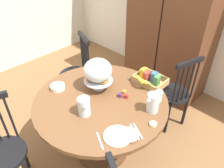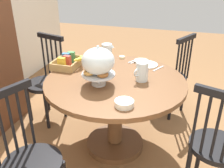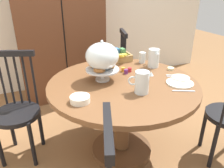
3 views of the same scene
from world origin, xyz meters
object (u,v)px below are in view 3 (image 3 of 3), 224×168
(dining_table, at_px, (123,103))
(china_plate_large, at_px, (180,83))
(windsor_chair_far_side, at_px, (112,73))
(china_plate_small, at_px, (181,78))
(milk_pitcher, at_px, (154,59))
(orange_juice_pitcher, at_px, (142,83))
(drinking_glass, at_px, (142,58))
(wooden_armoire, at_px, (59,25))
(pastry_stand_with_dome, at_px, (102,58))
(cereal_bowl, at_px, (80,99))
(cereal_basket, at_px, (115,56))
(butter_dish, at_px, (171,69))
(windsor_chair_near_window, at_px, (18,112))

(dining_table, bearing_deg, china_plate_large, -26.88)
(windsor_chair_far_side, distance_m, china_plate_small, 1.09)
(milk_pitcher, bearing_deg, orange_juice_pitcher, -131.12)
(china_plate_large, relative_size, drinking_glass, 2.00)
(china_plate_large, height_order, china_plate_small, china_plate_small)
(dining_table, relative_size, milk_pitcher, 6.61)
(wooden_armoire, xyz_separation_m, pastry_stand_with_dome, (0.08, -1.38, -0.05))
(pastry_stand_with_dome, height_order, orange_juice_pitcher, pastry_stand_with_dome)
(cereal_bowl, bearing_deg, windsor_chair_far_side, 56.95)
(pastry_stand_with_dome, bearing_deg, dining_table, -36.44)
(milk_pitcher, height_order, china_plate_small, milk_pitcher)
(china_plate_small, bearing_deg, wooden_armoire, 113.10)
(wooden_armoire, distance_m, china_plate_large, 1.83)
(pastry_stand_with_dome, distance_m, china_plate_small, 0.69)
(cereal_basket, xyz_separation_m, china_plate_large, (0.25, -0.74, -0.04))
(cereal_basket, bearing_deg, drinking_glass, -35.75)
(orange_juice_pitcher, relative_size, drinking_glass, 1.60)
(wooden_armoire, relative_size, butter_dish, 32.67)
(wooden_armoire, height_order, butter_dish, wooden_armoire)
(china_plate_large, bearing_deg, orange_juice_pitcher, -177.46)
(milk_pitcher, distance_m, china_plate_small, 0.37)
(orange_juice_pitcher, bearing_deg, china_plate_small, 10.87)
(dining_table, distance_m, cereal_bowl, 0.51)
(milk_pitcher, relative_size, drinking_glass, 1.72)
(pastry_stand_with_dome, bearing_deg, wooden_armoire, 93.24)
(dining_table, bearing_deg, pastry_stand_with_dome, 143.56)
(china_plate_large, bearing_deg, pastry_stand_with_dome, 150.49)
(orange_juice_pitcher, height_order, milk_pitcher, milk_pitcher)
(windsor_chair_near_window, bearing_deg, wooden_armoire, 60.80)
(dining_table, distance_m, windsor_chair_near_window, 0.93)
(cereal_basket, height_order, drinking_glass, cereal_basket)
(windsor_chair_near_window, bearing_deg, drinking_glass, 0.46)
(china_plate_large, distance_m, china_plate_small, 0.09)
(cereal_bowl, bearing_deg, china_plate_large, -1.55)
(windsor_chair_far_side, height_order, butter_dish, windsor_chair_far_side)
(drinking_glass, xyz_separation_m, butter_dish, (0.15, -0.28, -0.04))
(cereal_bowl, bearing_deg, drinking_glass, 34.15)
(china_plate_small, relative_size, drinking_glass, 1.36)
(wooden_armoire, distance_m, milk_pitcher, 1.44)
(milk_pitcher, xyz_separation_m, china_plate_small, (0.05, -0.36, -0.06))
(wooden_armoire, height_order, orange_juice_pitcher, wooden_armoire)
(dining_table, distance_m, china_plate_small, 0.54)
(windsor_chair_near_window, xyz_separation_m, drinking_glass, (1.24, 0.01, 0.34))
(china_plate_small, distance_m, drinking_glass, 0.51)
(china_plate_large, distance_m, butter_dish, 0.31)
(orange_juice_pitcher, distance_m, milk_pitcher, 0.59)
(dining_table, bearing_deg, orange_juice_pitcher, -79.30)
(orange_juice_pitcher, xyz_separation_m, milk_pitcher, (0.39, 0.44, 0.00))
(milk_pitcher, xyz_separation_m, butter_dish, (0.11, -0.14, -0.07))
(windsor_chair_far_side, distance_m, cereal_basket, 0.50)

